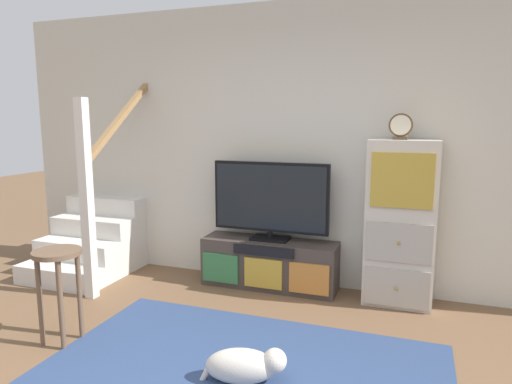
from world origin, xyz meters
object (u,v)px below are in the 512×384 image
Objects in this scene: media_console at (269,264)px; bar_stool_near at (58,274)px; desk_clock at (401,126)px; television at (270,199)px; dog at (246,365)px; side_cabinet at (400,224)px.

bar_stool_near is (-1.09, -1.55, 0.28)m from media_console.
bar_stool_near is (-2.24, -1.55, -1.04)m from desk_clock.
dog is at bearing -77.37° from television.
media_console is 5.96× the size of desk_clock.
desk_clock is at bearing 34.65° from bar_stool_near.
side_cabinet reaches higher than dog.
television is 1.82m from dog.
media_console is at bearing 102.81° from dog.
television is 5.16× the size of desk_clock.
desk_clock is (1.15, -0.00, 1.32)m from media_console.
television is at bearing 178.57° from desk_clock.
bar_stool_near is at bearing -125.09° from media_console.
bar_stool_near is 1.51m from dog.
television is at bearing 179.34° from side_cabinet.
television is at bearing 55.32° from bar_stool_near.
dog is (1.45, -0.04, -0.40)m from bar_stool_near.
dog is at bearing -116.28° from desk_clock.
bar_stool_near is at bearing -124.68° from television.
desk_clock is at bearing 63.72° from dog.
media_console is 1.92m from bar_stool_near.
television is at bearing 102.63° from dog.
desk_clock reaches higher than dog.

